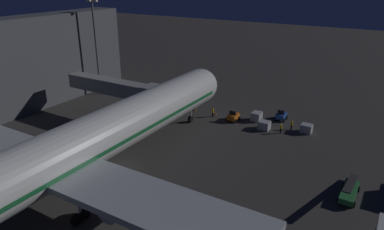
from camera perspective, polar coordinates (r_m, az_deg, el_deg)
name	(u,v)px	position (r m, az deg, el deg)	size (l,w,h in m)	color
ground_plane	(121,167)	(50.52, -11.29, -8.08)	(320.00, 320.00, 0.00)	#383533
airliner_at_gate	(57,158)	(42.12, -20.71, -6.46)	(49.38, 70.33, 20.19)	silver
jet_bridge	(121,89)	(64.18, -11.26, 4.16)	(20.53, 3.40, 7.44)	#9E9E99
apron_floodlight_mast	(96,41)	(78.96, -15.14, 11.27)	(2.90, 0.50, 20.12)	#59595E
baggage_tug_spare	(281,116)	(66.56, 14.05, -0.12)	(1.86, 2.38, 1.95)	#234C9E
pushback_tug	(233,117)	(64.63, 6.61, -0.25)	(1.86, 2.35, 1.95)	orange
belt_loader	(349,191)	(46.85, 23.83, -11.01)	(1.96, 8.89, 3.21)	#287038
baggage_container_near_belt	(257,116)	(65.32, 10.29, -0.22)	(1.61, 1.90, 1.58)	#B7BABF
baggage_container_mid_row	(264,125)	(61.90, 11.48, -1.63)	(1.82, 1.70, 1.44)	#B7BABF
baggage_container_far_row	(306,128)	(62.45, 17.81, -2.06)	(1.79, 1.60, 1.44)	#B7BABF
ground_crew_near_nose_gear	(213,112)	(66.03, 3.34, 0.52)	(0.40, 0.40, 1.78)	black
ground_crew_by_belt_loader	(292,124)	(62.67, 15.64, -1.43)	(0.40, 0.40, 1.83)	black
ground_crew_marshaller_fwd	(281,128)	(60.86, 14.02, -2.01)	(0.40, 0.40, 1.76)	black
traffic_cone_nose_port	(216,113)	(67.21, 3.80, 0.26)	(0.36, 0.36, 0.55)	orange
traffic_cone_nose_starboard	(196,109)	(69.18, 0.57, 0.94)	(0.36, 0.36, 0.55)	orange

